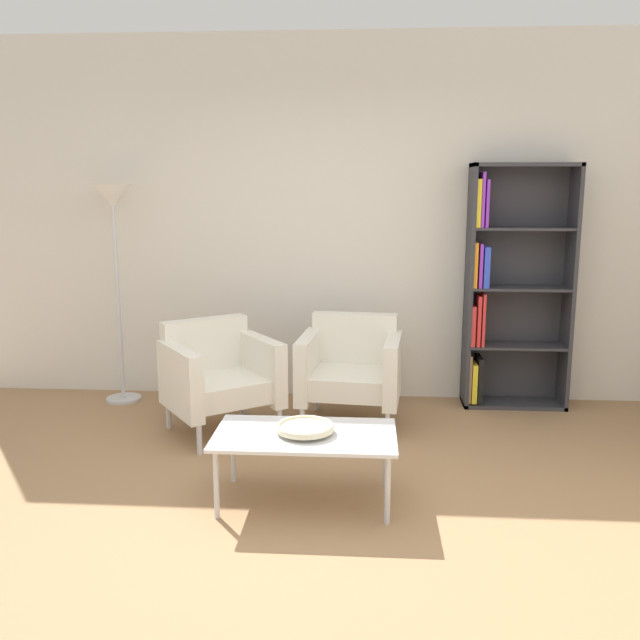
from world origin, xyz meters
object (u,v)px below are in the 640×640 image
decorative_bowl (305,427)px  armchair_near_window (351,368)px  floor_lamp_torchiere (114,222)px  armchair_by_bookshelf (218,374)px  bookshelf_tall (509,289)px  coffee_table_low (305,439)px

decorative_bowl → armchair_near_window: armchair_near_window is taller
decorative_bowl → floor_lamp_torchiere: (-1.65, 1.73, 1.01)m
armchair_by_bookshelf → floor_lamp_torchiere: (-0.93, 0.63, 1.03)m
bookshelf_tall → floor_lamp_torchiere: size_ratio=1.09×
bookshelf_tall → coffee_table_low: bearing=-127.9°
bookshelf_tall → floor_lamp_torchiere: 3.13m
coffee_table_low → armchair_by_bookshelf: size_ratio=1.06×
armchair_near_window → floor_lamp_torchiere: 2.17m
coffee_table_low → armchair_near_window: armchair_near_window is taller
coffee_table_low → decorative_bowl: (-0.00, -0.00, 0.07)m
armchair_near_window → armchair_by_bookshelf: size_ratio=0.82×
armchair_by_bookshelf → armchair_near_window: bearing=-21.6°
decorative_bowl → armchair_near_window: size_ratio=0.41×
bookshelf_tall → coffee_table_low: size_ratio=1.90×
decorative_bowl → armchair_by_bookshelf: armchair_by_bookshelf is taller
decorative_bowl → bookshelf_tall: bearing=52.1°
coffee_table_low → bookshelf_tall: bearing=52.1°
coffee_table_low → floor_lamp_torchiere: bearing=133.7°
coffee_table_low → decorative_bowl: bearing=-135.0°
bookshelf_tall → armchair_near_window: size_ratio=2.44×
decorative_bowl → floor_lamp_torchiere: size_ratio=0.18×
coffee_table_low → armchair_near_window: bearing=80.8°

